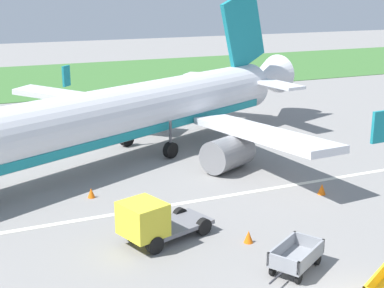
# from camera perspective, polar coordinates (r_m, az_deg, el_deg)

# --- Properties ---
(grass_strip) EXTENTS (220.00, 28.00, 0.06)m
(grass_strip) POSITION_cam_1_polar(r_m,az_deg,el_deg) (72.94, -14.08, 6.65)
(grass_strip) COLOR #3D7033
(grass_strip) RESTS_ON ground
(apron_stripe) EXTENTS (120.00, 0.36, 0.01)m
(apron_stripe) POSITION_cam_1_polar(r_m,az_deg,el_deg) (30.11, 1.52, -5.80)
(apron_stripe) COLOR silver
(apron_stripe) RESTS_ON ground
(airplane) EXTENTS (35.37, 29.10, 11.34)m
(airplane) POSITION_cam_1_polar(r_m,az_deg,el_deg) (37.13, -6.34, 3.22)
(airplane) COLOR silver
(airplane) RESTS_ON ground
(baggage_cart_third_in_row) EXTENTS (3.43, 2.48, 1.07)m
(baggage_cart_third_in_row) POSITION_cam_1_polar(r_m,az_deg,el_deg) (23.13, 10.82, -11.48)
(baggage_cart_third_in_row) COLOR gray
(baggage_cart_third_in_row) RESTS_ON ground
(service_truck_beside_carts) EXTENTS (4.75, 3.15, 2.10)m
(service_truck_beside_carts) POSITION_cam_1_polar(r_m,az_deg,el_deg) (24.77, -4.24, -8.04)
(service_truck_beside_carts) COLOR slate
(service_truck_beside_carts) RESTS_ON ground
(traffic_cone_near_plane) EXTENTS (0.42, 0.42, 0.56)m
(traffic_cone_near_plane) POSITION_cam_1_polar(r_m,az_deg,el_deg) (30.76, -10.50, -5.05)
(traffic_cone_near_plane) COLOR orange
(traffic_cone_near_plane) RESTS_ON ground
(traffic_cone_mid_apron) EXTENTS (0.47, 0.47, 0.62)m
(traffic_cone_mid_apron) POSITION_cam_1_polar(r_m,az_deg,el_deg) (31.57, 13.42, -4.61)
(traffic_cone_mid_apron) COLOR orange
(traffic_cone_mid_apron) RESTS_ON ground
(traffic_cone_by_carts) EXTENTS (0.43, 0.43, 0.57)m
(traffic_cone_by_carts) POSITION_cam_1_polar(r_m,az_deg,el_deg) (25.25, 5.93, -9.62)
(traffic_cone_by_carts) COLOR orange
(traffic_cone_by_carts) RESTS_ON ground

